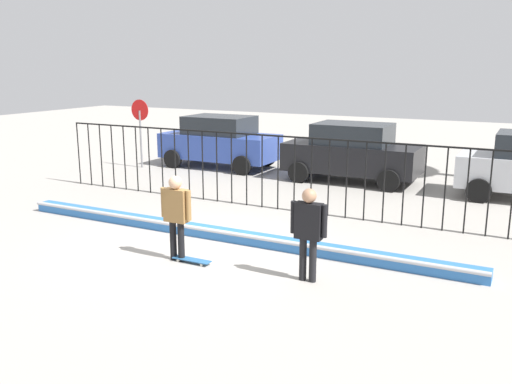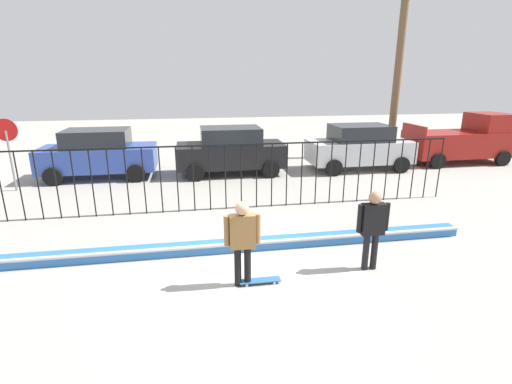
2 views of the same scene
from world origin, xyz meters
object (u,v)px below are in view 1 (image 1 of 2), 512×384
at_px(skateboarder, 176,210).
at_px(parked_car_blue, 220,141).
at_px(skateboard, 192,260).
at_px(stop_sign, 140,124).
at_px(camera_operator, 309,226).
at_px(parked_car_black, 352,152).

height_order(skateboarder, parked_car_blue, parked_car_blue).
distance_m(skateboard, stop_sign, 10.68).
bearing_deg(camera_operator, parked_car_blue, -7.34).
distance_m(skateboard, camera_operator, 2.53).
height_order(skateboard, parked_car_black, parked_car_black).
xyz_separation_m(skateboard, camera_operator, (2.34, 0.19, 0.95)).
height_order(skateboarder, camera_operator, skateboarder).
distance_m(skateboard, parked_car_black, 8.81).
height_order(parked_car_black, stop_sign, stop_sign).
height_order(skateboarder, skateboard, skateboarder).
distance_m(camera_operator, parked_car_black, 8.78).
relative_size(skateboard, parked_car_blue, 0.19).
relative_size(skateboard, stop_sign, 0.32).
distance_m(parked_car_black, stop_sign, 7.82).
bearing_deg(parked_car_black, camera_operator, -73.13).
bearing_deg(skateboard, parked_car_blue, 133.81).
distance_m(skateboard, parked_car_blue, 10.22).
bearing_deg(stop_sign, skateboarder, -47.59).
bearing_deg(stop_sign, parked_car_blue, 28.21).
bearing_deg(parked_car_blue, camera_operator, -47.11).
xyz_separation_m(parked_car_blue, parked_car_black, (5.15, -0.25, 0.00)).
relative_size(parked_car_blue, parked_car_black, 1.00).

